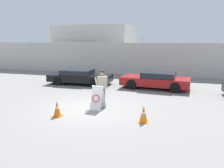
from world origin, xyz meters
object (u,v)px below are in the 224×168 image
at_px(traffic_cone_near, 144,114).
at_px(parked_car_rear_sedan, 156,80).
at_px(barricade_sign, 98,98).
at_px(parked_car_front_coupe, 80,77).
at_px(traffic_cone_mid, 57,109).
at_px(security_guard, 102,86).

height_order(traffic_cone_near, parked_car_rear_sedan, parked_car_rear_sedan).
bearing_deg(barricade_sign, parked_car_rear_sedan, 74.35).
bearing_deg(barricade_sign, parked_car_front_coupe, 129.27).
distance_m(traffic_cone_near, traffic_cone_mid, 3.82).
xyz_separation_m(security_guard, traffic_cone_near, (2.43, -1.88, -0.66)).
bearing_deg(security_guard, parked_car_front_coupe, -101.50).
distance_m(traffic_cone_near, parked_car_front_coupe, 8.85).
bearing_deg(traffic_cone_mid, security_guard, 58.62).
bearing_deg(security_guard, traffic_cone_mid, 11.47).
distance_m(security_guard, parked_car_front_coupe, 5.87).
bearing_deg(parked_car_front_coupe, traffic_cone_near, -49.80).
bearing_deg(parked_car_rear_sedan, traffic_cone_mid, 67.15).
bearing_deg(parked_car_front_coupe, parked_car_rear_sedan, -1.11).
bearing_deg(parked_car_front_coupe, barricade_sign, -59.31).
distance_m(barricade_sign, traffic_cone_near, 2.68).
xyz_separation_m(barricade_sign, parked_car_front_coupe, (-3.43, 5.52, 0.01)).
bearing_deg(parked_car_rear_sedan, parked_car_front_coupe, 5.23).
bearing_deg(barricade_sign, traffic_cone_near, -17.51).
bearing_deg(barricade_sign, traffic_cone_mid, -125.45).
height_order(traffic_cone_near, traffic_cone_mid, same).
xyz_separation_m(barricade_sign, traffic_cone_mid, (-1.38, -1.49, -0.23)).
bearing_deg(parked_car_front_coupe, security_guard, -55.51).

